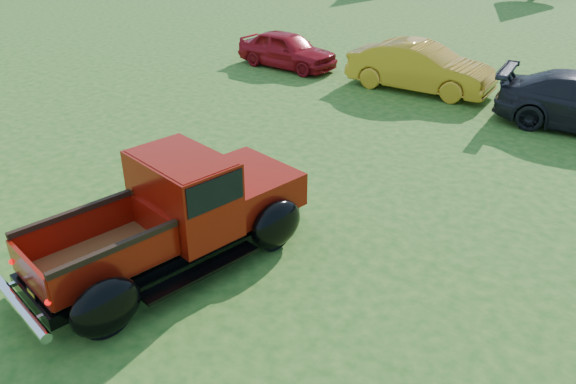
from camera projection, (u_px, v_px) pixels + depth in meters
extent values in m
plane|color=#1D4C15|center=(268.00, 248.00, 9.94)|extent=(120.00, 120.00, 0.00)
cylinder|color=black|center=(53.00, 260.00, 8.92)|extent=(0.39, 0.83, 0.80)
cylinder|color=black|center=(104.00, 311.00, 7.84)|extent=(0.39, 0.83, 0.80)
cylinder|color=black|center=(214.00, 195.00, 10.87)|extent=(0.39, 0.83, 0.80)
cylinder|color=black|center=(273.00, 228.00, 9.78)|extent=(0.39, 0.83, 0.80)
cube|color=black|center=(170.00, 240.00, 9.36)|extent=(2.30, 4.87, 0.20)
cube|color=maroon|center=(245.00, 187.00, 10.17)|extent=(1.96, 1.80, 0.62)
cube|color=silver|center=(276.00, 174.00, 10.64)|extent=(1.58, 0.38, 0.50)
cube|color=maroon|center=(184.00, 193.00, 9.22)|extent=(1.97, 1.48, 1.30)
cube|color=black|center=(182.00, 174.00, 9.06)|extent=(1.99, 1.39, 0.50)
cube|color=maroon|center=(180.00, 159.00, 8.93)|extent=(1.87, 1.36, 0.08)
cube|color=brown|center=(99.00, 261.00, 8.52)|extent=(1.72, 2.22, 0.05)
cube|color=maroon|center=(76.00, 230.00, 8.83)|extent=(0.45, 1.97, 0.52)
cube|color=maroon|center=(119.00, 266.00, 7.97)|extent=(0.45, 1.97, 0.52)
cube|color=maroon|center=(154.00, 223.00, 9.00)|extent=(1.33, 0.32, 0.52)
cube|color=maroon|center=(30.00, 274.00, 7.79)|extent=(1.33, 0.33, 0.52)
cube|color=black|center=(73.00, 213.00, 8.68)|extent=(0.49, 1.97, 0.09)
cube|color=black|center=(116.00, 248.00, 7.82)|extent=(0.49, 1.97, 0.09)
ellipsoid|color=black|center=(49.00, 251.00, 8.93)|extent=(0.66, 1.13, 0.88)
ellipsoid|color=black|center=(106.00, 307.00, 7.72)|extent=(0.66, 1.13, 0.88)
ellipsoid|color=black|center=(211.00, 188.00, 10.87)|extent=(0.66, 1.13, 0.88)
ellipsoid|color=black|center=(277.00, 224.00, 9.66)|extent=(0.66, 1.13, 0.88)
cube|color=black|center=(139.00, 225.00, 9.99)|extent=(0.73, 2.12, 0.06)
cube|color=black|center=(202.00, 271.00, 8.78)|extent=(0.73, 2.12, 0.06)
cylinder|color=silver|center=(18.00, 304.00, 7.81)|extent=(1.94, 0.54, 0.16)
cube|color=black|center=(32.00, 294.00, 7.92)|extent=(0.30, 0.08, 0.15)
cube|color=gold|center=(31.00, 295.00, 7.91)|extent=(0.24, 0.06, 0.10)
sphere|color=#CC0505|center=(12.00, 262.00, 8.22)|extent=(0.09, 0.09, 0.09)
sphere|color=#CC0505|center=(48.00, 302.00, 7.41)|extent=(0.09, 0.09, 0.09)
imported|color=#9F0E16|center=(287.00, 49.00, 20.09)|extent=(3.82, 1.70, 1.28)
imported|color=orange|center=(420.00, 67.00, 17.64)|extent=(4.57, 1.72, 1.49)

